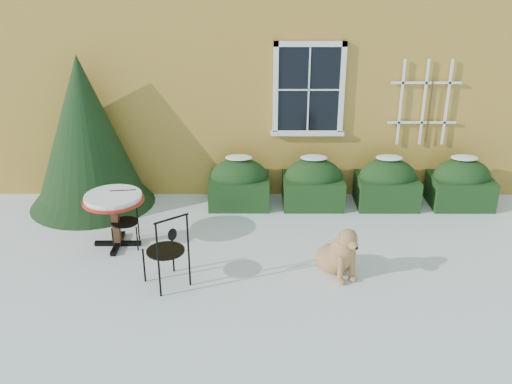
{
  "coord_description": "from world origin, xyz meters",
  "views": [
    {
      "loc": [
        0.02,
        -6.72,
        4.2
      ],
      "look_at": [
        0.0,
        1.0,
        0.9
      ],
      "focal_mm": 40.0,
      "sensor_mm": 36.0,
      "label": 1
    }
  ],
  "objects_px": {
    "patio_chair_far": "(125,219)",
    "patio_chair_near": "(167,250)",
    "dog": "(339,254)",
    "bistro_table": "(114,203)",
    "evergreen_shrub": "(87,147)"
  },
  "relations": [
    {
      "from": "patio_chair_far",
      "to": "dog",
      "type": "distance_m",
      "value": 3.26
    },
    {
      "from": "patio_chair_near",
      "to": "dog",
      "type": "height_order",
      "value": "patio_chair_near"
    },
    {
      "from": "bistro_table",
      "to": "patio_chair_far",
      "type": "height_order",
      "value": "patio_chair_far"
    },
    {
      "from": "evergreen_shrub",
      "to": "patio_chair_near",
      "type": "xyz_separation_m",
      "value": [
        1.74,
        -2.68,
        -0.52
      ]
    },
    {
      "from": "patio_chair_far",
      "to": "dog",
      "type": "height_order",
      "value": "patio_chair_far"
    },
    {
      "from": "dog",
      "to": "patio_chair_far",
      "type": "bearing_deg",
      "value": 139.82
    },
    {
      "from": "bistro_table",
      "to": "patio_chair_far",
      "type": "xyz_separation_m",
      "value": [
        0.14,
        0.02,
        -0.28
      ]
    },
    {
      "from": "bistro_table",
      "to": "patio_chair_near",
      "type": "distance_m",
      "value": 1.48
    },
    {
      "from": "evergreen_shrub",
      "to": "patio_chair_far",
      "type": "xyz_separation_m",
      "value": [
        0.92,
        -1.54,
        -0.63
      ]
    },
    {
      "from": "patio_chair_near",
      "to": "dog",
      "type": "relative_size",
      "value": 1.23
    },
    {
      "from": "patio_chair_near",
      "to": "dog",
      "type": "bearing_deg",
      "value": 149.78
    },
    {
      "from": "patio_chair_near",
      "to": "patio_chair_far",
      "type": "relative_size",
      "value": 1.26
    },
    {
      "from": "patio_chair_far",
      "to": "dog",
      "type": "relative_size",
      "value": 0.98
    },
    {
      "from": "patio_chair_far",
      "to": "patio_chair_near",
      "type": "bearing_deg",
      "value": -62.33
    },
    {
      "from": "evergreen_shrub",
      "to": "dog",
      "type": "relative_size",
      "value": 3.03
    }
  ]
}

